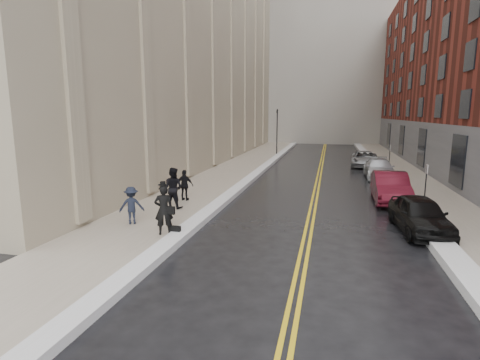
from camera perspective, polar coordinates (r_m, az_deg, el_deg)
The scene contains 19 objects.
ground at distance 13.12m, azimuth -1.56°, elevation -10.84°, with size 160.00×160.00×0.00m, color black.
sidewalk_left at distance 29.24m, azimuth -1.93°, elevation 1.00°, with size 4.00×64.00×0.15m, color gray.
sidewalk_right at distance 28.80m, azimuth 24.93°, elevation -0.08°, with size 3.00×64.00×0.15m, color gray.
lane_stripe_a at distance 28.23m, azimuth 11.65°, elevation 0.33°, with size 0.12×64.00×0.01m, color gold.
lane_stripe_b at distance 28.23m, azimuth 12.14°, elevation 0.31°, with size 0.12×64.00×0.01m, color gold.
snow_ridge_left at distance 28.71m, azimuth 2.49°, elevation 0.94°, with size 0.70×60.80×0.26m, color white.
snow_ridge_right at distance 28.47m, azimuth 21.30°, elevation 0.22°, with size 0.85×60.80×0.30m, color white.
tower_far_right at distance 80.46m, azimuth 22.57°, elevation 21.78°, with size 22.00×18.00×44.00m, color slate.
traffic_signal at distance 42.26m, azimuth 5.66°, elevation 7.86°, with size 0.18×0.15×5.20m.
parking_sign_near at distance 20.65m, azimuth 26.46°, elevation -0.26°, with size 0.06×0.35×2.23m.
parking_sign_far at distance 32.35m, azimuth 21.83°, elevation 3.45°, with size 0.06×0.35×2.23m.
car_black at distance 16.55m, azimuth 25.72°, elevation -4.79°, with size 1.71×4.25×1.45m, color black.
car_maroon at distance 21.64m, azimuth 21.92°, elevation -1.01°, with size 1.68×4.82×1.59m, color #4C0D19.
car_silver_near at distance 29.28m, azimuth 20.44°, elevation 1.62°, with size 1.97×4.84×1.40m, color #B8BBC1.
car_silver_far at distance 35.38m, azimuth 18.44°, elevation 3.06°, with size 2.26×4.90×1.36m, color gray.
pedestrian_main at distance 14.44m, azimuth -11.55°, elevation -4.47°, with size 0.70×0.46×1.91m, color black.
pedestrian_a at distance 18.37m, azimuth -10.15°, elevation -1.19°, with size 0.97×0.75×1.99m, color black.
pedestrian_b at distance 16.19m, azimuth -16.19°, elevation -3.73°, with size 1.01×0.58×1.57m, color black.
pedestrian_c at distance 19.94m, azimuth -8.41°, elevation -0.79°, with size 0.95×0.40×1.63m, color black.
Camera 1 is at (3.20, -11.83, 4.68)m, focal length 28.00 mm.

